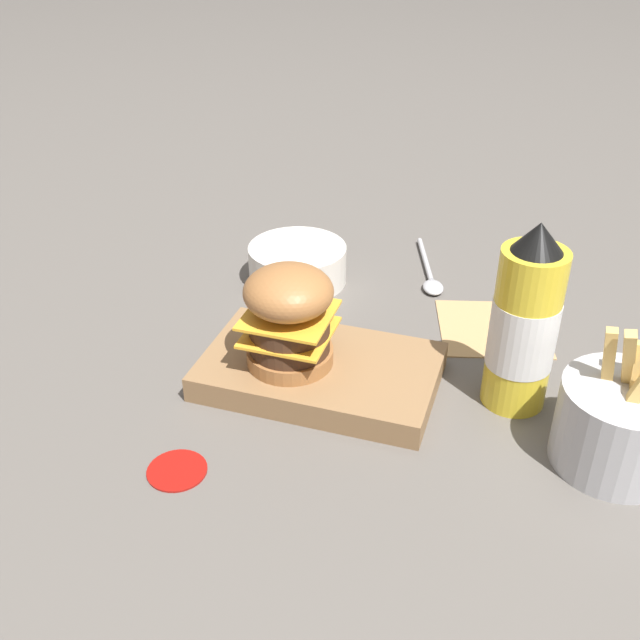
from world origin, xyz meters
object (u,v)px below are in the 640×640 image
object	(u,v)px
fries_basket	(621,423)
ketchup_bottle	(524,325)
spoon	(430,277)
serving_board	(320,371)
side_bowl	(298,263)
burger	(289,316)

from	to	relation	value
fries_basket	ketchup_bottle	bearing A→B (deg)	-33.26
ketchup_bottle	spoon	xyz separation A→B (m)	(0.13, -0.23, -0.08)
serving_board	spoon	world-z (taller)	serving_board
side_bowl	spoon	xyz separation A→B (m)	(-0.17, -0.05, -0.02)
serving_board	fries_basket	world-z (taller)	fries_basket
fries_basket	spoon	world-z (taller)	fries_basket
burger	ketchup_bottle	xyz separation A→B (m)	(-0.23, -0.04, 0.01)
serving_board	ketchup_bottle	xyz separation A→B (m)	(-0.20, -0.03, 0.08)
fries_basket	side_bowl	bearing A→B (deg)	-30.91
fries_basket	burger	bearing A→B (deg)	-3.57
serving_board	burger	size ratio (longest dim) A/B	2.25
burger	ketchup_bottle	distance (m)	0.23
spoon	fries_basket	bearing A→B (deg)	19.23
ketchup_bottle	fries_basket	size ratio (longest dim) A/B	1.36
burger	spoon	size ratio (longest dim) A/B	0.70
burger	fries_basket	size ratio (longest dim) A/B	0.74
serving_board	side_bowl	size ratio (longest dim) A/B	1.93
spoon	burger	bearing A→B (deg)	-38.75
side_bowl	spoon	size ratio (longest dim) A/B	0.82
burger	spoon	xyz separation A→B (m)	(-0.10, -0.27, -0.08)
serving_board	ketchup_bottle	size ratio (longest dim) A/B	1.23
serving_board	side_bowl	bearing A→B (deg)	-64.48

